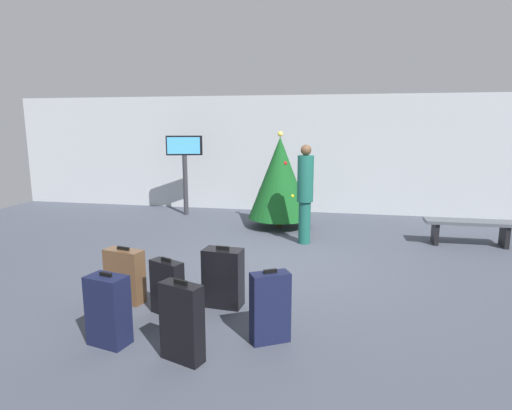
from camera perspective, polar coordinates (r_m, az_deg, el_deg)
ground_plane at (r=7.13m, az=2.33°, el=-7.83°), size 16.00×16.00×0.00m
back_wall at (r=11.21m, az=5.97°, el=6.75°), size 16.00×0.20×3.00m
holiday_tree at (r=9.39m, az=3.20°, el=3.65°), size 1.38×1.38×2.12m
flight_info_kiosk at (r=10.83m, az=-9.51°, el=5.95°), size 0.88×0.33×1.99m
waiting_bench at (r=9.03m, az=26.69°, el=-2.58°), size 1.64×0.44×0.48m
traveller_0 at (r=8.14m, az=6.58°, el=1.82°), size 0.41×0.41×1.89m
suitcase_0 at (r=4.80m, az=-19.14°, el=-13.15°), size 0.46×0.34×0.78m
suitcase_1 at (r=4.60m, az=1.90°, el=-13.52°), size 0.45×0.36×0.80m
suitcase_2 at (r=5.33m, az=-11.77°, el=-10.77°), size 0.46×0.33×0.71m
suitcase_3 at (r=5.45m, az=-4.41°, el=-9.65°), size 0.50×0.31×0.78m
suitcase_4 at (r=5.82m, az=-17.12°, el=-9.02°), size 0.54×0.31×0.74m
suitcase_5 at (r=4.31m, az=-9.86°, el=-15.19°), size 0.46×0.31×0.82m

